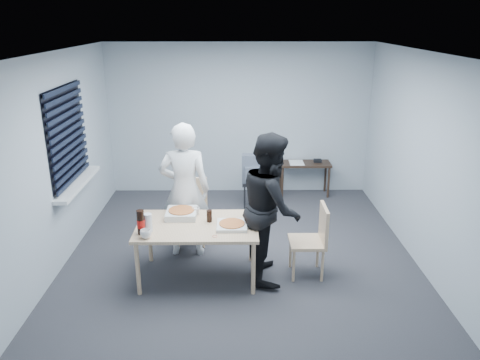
{
  "coord_description": "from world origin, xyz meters",
  "views": [
    {
      "loc": [
        -0.05,
        -5.48,
        2.98
      ],
      "look_at": [
        -0.01,
        0.1,
        1.03
      ],
      "focal_mm": 35.0,
      "sensor_mm": 36.0,
      "label": 1
    }
  ],
  "objects_px": {
    "person_white": "(185,190)",
    "mug_b": "(196,211)",
    "backpack": "(252,169)",
    "chair_far": "(192,206)",
    "chair_right": "(314,236)",
    "side_table": "(305,167)",
    "mug_a": "(146,234)",
    "person_black": "(271,207)",
    "dining_table": "(197,229)",
    "stool": "(252,188)",
    "soda_bottle": "(141,223)"
  },
  "relations": [
    {
      "from": "stool",
      "to": "mug_a",
      "type": "relative_size",
      "value": 3.63
    },
    {
      "from": "stool",
      "to": "soda_bottle",
      "type": "relative_size",
      "value": 1.59
    },
    {
      "from": "soda_bottle",
      "to": "side_table",
      "type": "bearing_deg",
      "value": 53.04
    },
    {
      "from": "chair_right",
      "to": "mug_a",
      "type": "bearing_deg",
      "value": -168.59
    },
    {
      "from": "person_black",
      "to": "mug_b",
      "type": "distance_m",
      "value": 0.94
    },
    {
      "from": "chair_right",
      "to": "stool",
      "type": "bearing_deg",
      "value": 107.58
    },
    {
      "from": "person_white",
      "to": "stool",
      "type": "xyz_separation_m",
      "value": [
        0.92,
        1.56,
        -0.55
      ]
    },
    {
      "from": "person_white",
      "to": "backpack",
      "type": "bearing_deg",
      "value": -120.64
    },
    {
      "from": "person_black",
      "to": "mug_b",
      "type": "xyz_separation_m",
      "value": [
        -0.9,
        0.24,
        -0.15
      ]
    },
    {
      "from": "stool",
      "to": "mug_b",
      "type": "xyz_separation_m",
      "value": [
        -0.75,
        -1.88,
        0.4
      ]
    },
    {
      "from": "person_black",
      "to": "stool",
      "type": "xyz_separation_m",
      "value": [
        -0.15,
        2.12,
        -0.55
      ]
    },
    {
      "from": "chair_right",
      "to": "person_black",
      "type": "distance_m",
      "value": 0.64
    },
    {
      "from": "person_black",
      "to": "stool",
      "type": "distance_m",
      "value": 2.2
    },
    {
      "from": "soda_bottle",
      "to": "stool",
      "type": "bearing_deg",
      "value": 61.3
    },
    {
      "from": "person_white",
      "to": "mug_a",
      "type": "bearing_deg",
      "value": 70.76
    },
    {
      "from": "person_white",
      "to": "person_black",
      "type": "distance_m",
      "value": 1.2
    },
    {
      "from": "backpack",
      "to": "side_table",
      "type": "bearing_deg",
      "value": 49.86
    },
    {
      "from": "chair_right",
      "to": "person_white",
      "type": "bearing_deg",
      "value": 160.28
    },
    {
      "from": "stool",
      "to": "backpack",
      "type": "bearing_deg",
      "value": -90.0
    },
    {
      "from": "side_table",
      "to": "soda_bottle",
      "type": "distance_m",
      "value": 3.77
    },
    {
      "from": "chair_right",
      "to": "chair_far",
      "type": "bearing_deg",
      "value": 148.39
    },
    {
      "from": "person_black",
      "to": "backpack",
      "type": "height_order",
      "value": "person_black"
    },
    {
      "from": "chair_far",
      "to": "backpack",
      "type": "height_order",
      "value": "backpack"
    },
    {
      "from": "side_table",
      "to": "mug_b",
      "type": "height_order",
      "value": "mug_b"
    },
    {
      "from": "person_white",
      "to": "person_black",
      "type": "relative_size",
      "value": 1.0
    },
    {
      "from": "dining_table",
      "to": "stool",
      "type": "bearing_deg",
      "value": 71.8
    },
    {
      "from": "stool",
      "to": "soda_bottle",
      "type": "xyz_separation_m",
      "value": [
        -1.32,
        -2.41,
        0.49
      ]
    },
    {
      "from": "person_white",
      "to": "mug_a",
      "type": "relative_size",
      "value": 14.39
    },
    {
      "from": "chair_far",
      "to": "soda_bottle",
      "type": "bearing_deg",
      "value": -109.86
    },
    {
      "from": "backpack",
      "to": "mug_a",
      "type": "distance_m",
      "value": 2.8
    },
    {
      "from": "mug_a",
      "to": "soda_bottle",
      "type": "xyz_separation_m",
      "value": [
        -0.07,
        0.11,
        0.09
      ]
    },
    {
      "from": "dining_table",
      "to": "side_table",
      "type": "xyz_separation_m",
      "value": [
        1.65,
        2.76,
        -0.12
      ]
    },
    {
      "from": "person_black",
      "to": "backpack",
      "type": "bearing_deg",
      "value": 4.04
    },
    {
      "from": "chair_right",
      "to": "person_black",
      "type": "relative_size",
      "value": 0.5
    },
    {
      "from": "side_table",
      "to": "person_white",
      "type": "bearing_deg",
      "value": -130.76
    },
    {
      "from": "person_white",
      "to": "stool",
      "type": "bearing_deg",
      "value": -120.42
    },
    {
      "from": "dining_table",
      "to": "mug_b",
      "type": "relative_size",
      "value": 14.11
    },
    {
      "from": "mug_b",
      "to": "person_black",
      "type": "bearing_deg",
      "value": -14.91
    },
    {
      "from": "dining_table",
      "to": "backpack",
      "type": "xyz_separation_m",
      "value": [
        0.71,
        2.16,
        0.04
      ]
    },
    {
      "from": "soda_bottle",
      "to": "backpack",
      "type": "bearing_deg",
      "value": 61.16
    },
    {
      "from": "side_table",
      "to": "mug_b",
      "type": "relative_size",
      "value": 8.81
    },
    {
      "from": "chair_far",
      "to": "chair_right",
      "type": "distance_m",
      "value": 1.82
    },
    {
      "from": "side_table",
      "to": "mug_b",
      "type": "distance_m",
      "value": 3.01
    },
    {
      "from": "dining_table",
      "to": "mug_b",
      "type": "distance_m",
      "value": 0.31
    },
    {
      "from": "person_white",
      "to": "person_black",
      "type": "xyz_separation_m",
      "value": [
        1.06,
        -0.56,
        0.0
      ]
    },
    {
      "from": "side_table",
      "to": "mug_a",
      "type": "distance_m",
      "value": 3.81
    },
    {
      "from": "chair_far",
      "to": "mug_b",
      "type": "distance_m",
      "value": 0.75
    },
    {
      "from": "person_white",
      "to": "backpack",
      "type": "height_order",
      "value": "person_white"
    },
    {
      "from": "person_white",
      "to": "mug_b",
      "type": "distance_m",
      "value": 0.39
    },
    {
      "from": "person_white",
      "to": "mug_b",
      "type": "relative_size",
      "value": 17.7
    }
  ]
}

